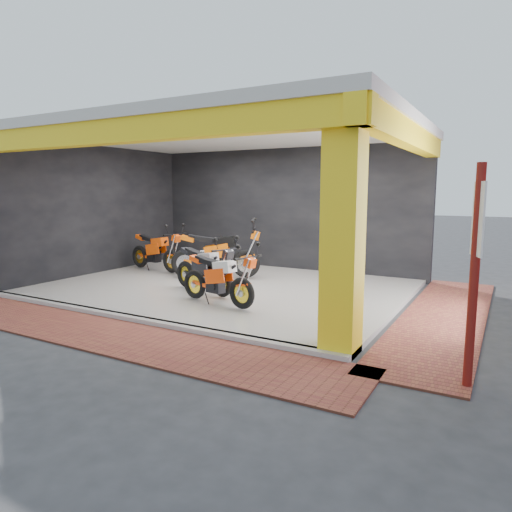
# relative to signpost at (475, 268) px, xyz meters

# --- Properties ---
(ground) EXTENTS (80.00, 80.00, 0.00)m
(ground) POSITION_rel_signpost_xyz_m (-5.44, 1.12, -1.43)
(ground) COLOR #2D2D30
(ground) RESTS_ON ground
(showroom_floor) EXTENTS (8.00, 6.00, 0.10)m
(showroom_floor) POSITION_rel_signpost_xyz_m (-5.44, 3.12, -1.38)
(showroom_floor) COLOR silver
(showroom_floor) RESTS_ON ground
(showroom_ceiling) EXTENTS (8.40, 6.40, 0.20)m
(showroom_ceiling) POSITION_rel_signpost_xyz_m (-5.44, 3.12, 2.17)
(showroom_ceiling) COLOR beige
(showroom_ceiling) RESTS_ON corner_column
(back_wall) EXTENTS (8.20, 0.20, 3.50)m
(back_wall) POSITION_rel_signpost_xyz_m (-5.44, 6.22, 0.32)
(back_wall) COLOR black
(back_wall) RESTS_ON ground
(left_wall) EXTENTS (0.20, 6.20, 3.50)m
(left_wall) POSITION_rel_signpost_xyz_m (-9.54, 3.12, 0.32)
(left_wall) COLOR black
(left_wall) RESTS_ON ground
(corner_column) EXTENTS (0.50, 0.50, 3.50)m
(corner_column) POSITION_rel_signpost_xyz_m (-1.69, 0.37, 0.32)
(corner_column) COLOR yellow
(corner_column) RESTS_ON ground
(header_beam_front) EXTENTS (8.40, 0.30, 0.40)m
(header_beam_front) POSITION_rel_signpost_xyz_m (-5.44, 0.12, 1.87)
(header_beam_front) COLOR yellow
(header_beam_front) RESTS_ON corner_column
(header_beam_right) EXTENTS (0.30, 6.40, 0.40)m
(header_beam_right) POSITION_rel_signpost_xyz_m (-1.44, 3.12, 1.87)
(header_beam_right) COLOR yellow
(header_beam_right) RESTS_ON corner_column
(floor_kerb) EXTENTS (8.00, 0.20, 0.10)m
(floor_kerb) POSITION_rel_signpost_xyz_m (-5.44, 0.10, -1.38)
(floor_kerb) COLOR silver
(floor_kerb) RESTS_ON ground
(paver_front) EXTENTS (9.00, 1.40, 0.03)m
(paver_front) POSITION_rel_signpost_xyz_m (-5.44, -0.68, -1.42)
(paver_front) COLOR brown
(paver_front) RESTS_ON ground
(paver_right) EXTENTS (1.40, 7.00, 0.03)m
(paver_right) POSITION_rel_signpost_xyz_m (-0.64, 3.12, -1.42)
(paver_right) COLOR brown
(paver_right) RESTS_ON ground
(signpost) EXTENTS (0.15, 0.35, 2.61)m
(signpost) POSITION_rel_signpost_xyz_m (0.00, 0.00, 0.00)
(signpost) COLOR maroon
(signpost) RESTS_ON ground
(moto_hero) EXTENTS (2.08, 1.09, 1.21)m
(moto_hero) POSITION_rel_signpost_xyz_m (-3.95, 1.42, -0.72)
(moto_hero) COLOR #FF470A
(moto_hero) RESTS_ON showroom_floor
(moto_row_a) EXTENTS (2.16, 1.34, 1.24)m
(moto_row_a) POSITION_rel_signpost_xyz_m (-4.81, 2.04, -0.71)
(moto_row_a) COLOR black
(moto_row_a) RESTS_ON showroom_floor
(moto_row_b) EXTENTS (2.53, 1.86, 1.46)m
(moto_row_b) POSITION_rel_signpost_xyz_m (-5.45, 4.11, -0.60)
(moto_row_b) COLOR #DD5E09
(moto_row_b) RESTS_ON showroom_floor
(moto_row_c) EXTENTS (2.21, 1.13, 1.29)m
(moto_row_c) POSITION_rel_signpost_xyz_m (-7.56, 3.75, -0.69)
(moto_row_c) COLOR #F84C0A
(moto_row_c) RESTS_ON showroom_floor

